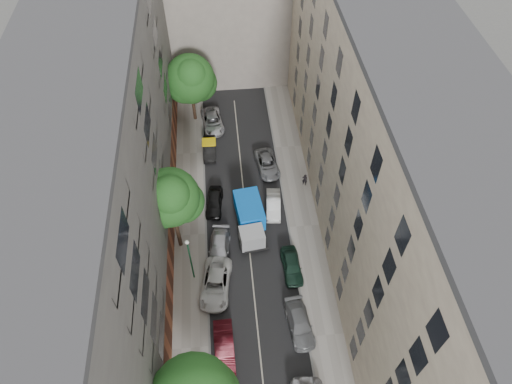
{
  "coord_description": "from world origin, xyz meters",
  "views": [
    {
      "loc": [
        -1.6,
        -25.21,
        36.29
      ],
      "look_at": [
        0.81,
        -0.14,
        6.0
      ],
      "focal_mm": 32.0,
      "sensor_mm": 36.0,
      "label": 1
    }
  ],
  "objects": [
    {
      "name": "building_left",
      "position": [
        -11.0,
        0.0,
        10.0
      ],
      "size": [
        8.0,
        44.0,
        20.0
      ],
      "primitive_type": "cube",
      "color": "#4E4B49",
      "rests_on": "ground"
    },
    {
      "name": "car_right_4",
      "position": [
        2.8,
        8.09,
        0.63
      ],
      "size": [
        2.68,
        4.8,
        1.27
      ],
      "primitive_type": "imported",
      "rotation": [
        0.0,
        0.0,
        0.13
      ],
      "color": "slate",
      "rests_on": "ground"
    },
    {
      "name": "car_left_4",
      "position": [
        -3.04,
        3.4,
        0.67
      ],
      "size": [
        2.05,
        4.09,
        1.34
      ],
      "primitive_type": "imported",
      "rotation": [
        0.0,
        0.0,
        -0.12
      ],
      "color": "black",
      "rests_on": "ground"
    },
    {
      "name": "lamp_post",
      "position": [
        -5.17,
        -4.59,
        3.75
      ],
      "size": [
        0.36,
        0.36,
        5.75
      ],
      "color": "#17512F",
      "rests_on": "sidewalk_left"
    },
    {
      "name": "pedestrian",
      "position": [
        6.4,
        5.26,
        0.9
      ],
      "size": [
        0.64,
        0.54,
        1.5
      ],
      "primitive_type": "imported",
      "rotation": [
        0.0,
        0.0,
        2.76
      ],
      "color": "black",
      "rests_on": "sidewalk_right"
    },
    {
      "name": "car_right_1",
      "position": [
        3.46,
        -10.07,
        0.65
      ],
      "size": [
        2.29,
        4.65,
        1.3
      ],
      "primitive_type": "imported",
      "rotation": [
        0.0,
        0.0,
        0.11
      ],
      "color": "slate",
      "rests_on": "ground"
    },
    {
      "name": "tarp_truck",
      "position": [
        0.27,
        0.35,
        1.5
      ],
      "size": [
        2.98,
        6.14,
        2.73
      ],
      "rotation": [
        0.0,
        0.0,
        0.12
      ],
      "color": "black",
      "rests_on": "ground"
    },
    {
      "name": "car_left_5",
      "position": [
        -3.29,
        11.0,
        0.64
      ],
      "size": [
        1.44,
        3.9,
        1.28
      ],
      "primitive_type": "imported",
      "rotation": [
        0.0,
        0.0,
        -0.02
      ],
      "color": "black",
      "rests_on": "ground"
    },
    {
      "name": "road_surface",
      "position": [
        0.0,
        0.0,
        0.01
      ],
      "size": [
        8.0,
        44.0,
        0.02
      ],
      "primitive_type": "cube",
      "color": "black",
      "rests_on": "ground"
    },
    {
      "name": "ground",
      "position": [
        0.0,
        0.0,
        0.0
      ],
      "size": [
        120.0,
        120.0,
        0.0
      ],
      "primitive_type": "plane",
      "color": "#4C4C49",
      "rests_on": "ground"
    },
    {
      "name": "car_left_3",
      "position": [
        -2.8,
        -2.2,
        0.68
      ],
      "size": [
        2.52,
        4.87,
        1.35
      ],
      "primitive_type": "imported",
      "rotation": [
        0.0,
        0.0,
        -0.14
      ],
      "color": "#B1B1B6",
      "rests_on": "ground"
    },
    {
      "name": "sidewalk_right",
      "position": [
        5.5,
        0.0,
        0.07
      ],
      "size": [
        3.0,
        44.0,
        0.15
      ],
      "primitive_type": "cube",
      "color": "gray",
      "rests_on": "ground"
    },
    {
      "name": "car_right_3",
      "position": [
        2.8,
        2.48,
        0.65
      ],
      "size": [
        1.76,
        4.05,
        1.29
      ],
      "primitive_type": "imported",
      "rotation": [
        0.0,
        0.0,
        -0.1
      ],
      "color": "silver",
      "rests_on": "ground"
    },
    {
      "name": "car_right_2",
      "position": [
        3.6,
        -4.6,
        0.69
      ],
      "size": [
        1.78,
        4.11,
        1.38
      ],
      "primitive_type": "imported",
      "rotation": [
        0.0,
        0.0,
        0.04
      ],
      "color": "#152F23",
      "rests_on": "ground"
    },
    {
      "name": "building_right",
      "position": [
        11.0,
        0.0,
        10.0
      ],
      "size": [
        8.0,
        44.0,
        20.0
      ],
      "primitive_type": "cube",
      "color": "#C2B397",
      "rests_on": "ground"
    },
    {
      "name": "tree_mid",
      "position": [
        -6.3,
        -1.11,
        7.0
      ],
      "size": [
        5.29,
        5.02,
        9.95
      ],
      "color": "#382619",
      "rests_on": "sidewalk_left"
    },
    {
      "name": "car_left_2",
      "position": [
        -3.26,
        -5.8,
        0.74
      ],
      "size": [
        3.24,
        5.61,
        1.47
      ],
      "primitive_type": "imported",
      "rotation": [
        0.0,
        0.0,
        -0.16
      ],
      "color": "silver",
      "rests_on": "ground"
    },
    {
      "name": "car_left_1",
      "position": [
        -2.8,
        -11.4,
        0.72
      ],
      "size": [
        1.63,
        4.43,
        1.45
      ],
      "primitive_type": "imported",
      "rotation": [
        0.0,
        0.0,
        0.02
      ],
      "color": "#490E16",
      "rests_on": "ground"
    },
    {
      "name": "sidewalk_left",
      "position": [
        -5.5,
        0.0,
        0.07
      ],
      "size": [
        3.0,
        44.0,
        0.15
      ],
      "primitive_type": "cube",
      "color": "gray",
      "rests_on": "ground"
    },
    {
      "name": "car_left_6",
      "position": [
        -2.8,
        15.44,
        0.68
      ],
      "size": [
        2.87,
        5.16,
        1.36
      ],
      "primitive_type": "imported",
      "rotation": [
        0.0,
        0.0,
        0.13
      ],
      "color": "#B6B6BB",
      "rests_on": "ground"
    },
    {
      "name": "tree_far",
      "position": [
        -4.75,
        16.67,
        5.68
      ],
      "size": [
        5.68,
        5.46,
        8.49
      ],
      "color": "#382619",
      "rests_on": "sidewalk_left"
    }
  ]
}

